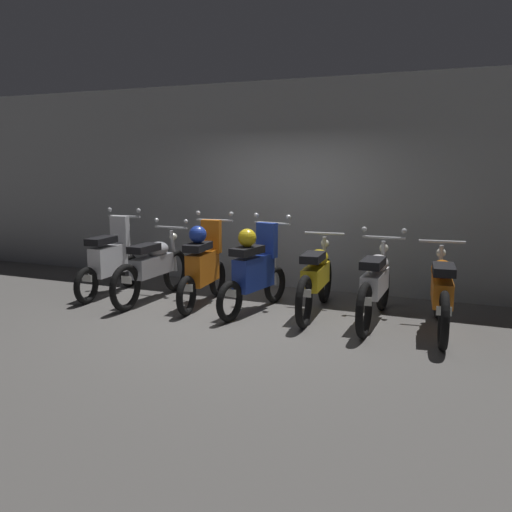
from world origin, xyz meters
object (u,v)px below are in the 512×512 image
at_px(motorbike_slot_1, 153,267).
at_px(motorbike_slot_5, 375,284).
at_px(motorbike_slot_0, 110,260).
at_px(motorbike_slot_4, 316,278).
at_px(motorbike_slot_3, 255,270).
at_px(motorbike_slot_2, 203,265).
at_px(motorbike_slot_6, 442,292).

bearing_deg(motorbike_slot_1, motorbike_slot_5, 1.78).
distance_m(motorbike_slot_0, motorbike_slot_5, 4.01).
height_order(motorbike_slot_4, motorbike_slot_5, motorbike_slot_5).
xyz_separation_m(motorbike_slot_3, motorbike_slot_4, (0.80, 0.20, -0.08)).
bearing_deg(motorbike_slot_1, motorbike_slot_0, 176.41).
distance_m(motorbike_slot_0, motorbike_slot_2, 1.60).
distance_m(motorbike_slot_3, motorbike_slot_6, 2.40).
xyz_separation_m(motorbike_slot_5, motorbike_slot_6, (0.80, -0.10, -0.00)).
bearing_deg(motorbike_slot_5, motorbike_slot_1, -178.22).
relative_size(motorbike_slot_3, motorbike_slot_4, 0.86).
bearing_deg(motorbike_slot_2, motorbike_slot_6, -1.08).
bearing_deg(motorbike_slot_5, motorbike_slot_0, -179.30).
relative_size(motorbike_slot_4, motorbike_slot_6, 1.00).
bearing_deg(motorbike_slot_0, motorbike_slot_4, 2.83).
height_order(motorbike_slot_4, motorbike_slot_6, same).
height_order(motorbike_slot_1, motorbike_slot_6, motorbike_slot_1).
distance_m(motorbike_slot_4, motorbike_slot_5, 0.81).
bearing_deg(motorbike_slot_4, motorbike_slot_3, -165.79).
xyz_separation_m(motorbike_slot_2, motorbike_slot_3, (0.81, -0.05, 0.00)).
bearing_deg(motorbike_slot_5, motorbike_slot_3, -176.70).
height_order(motorbike_slot_0, motorbike_slot_3, same).
distance_m(motorbike_slot_2, motorbike_slot_4, 1.61).
bearing_deg(motorbike_slot_5, motorbike_slot_2, -178.99).
distance_m(motorbike_slot_3, motorbike_slot_4, 0.82).
bearing_deg(motorbike_slot_6, motorbike_slot_3, 179.75).
height_order(motorbike_slot_3, motorbike_slot_4, motorbike_slot_3).
relative_size(motorbike_slot_2, motorbike_slot_4, 0.86).
xyz_separation_m(motorbike_slot_0, motorbike_slot_5, (4.01, 0.05, -0.04)).
height_order(motorbike_slot_2, motorbike_slot_3, same).
bearing_deg(motorbike_slot_3, motorbike_slot_5, 3.30).
bearing_deg(motorbike_slot_2, motorbike_slot_0, -179.75).
height_order(motorbike_slot_2, motorbike_slot_6, motorbike_slot_2).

